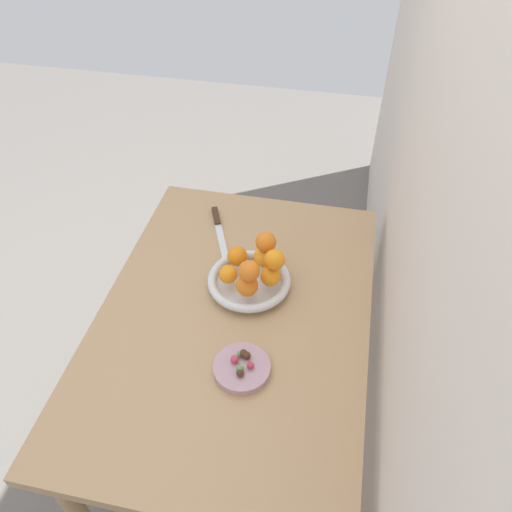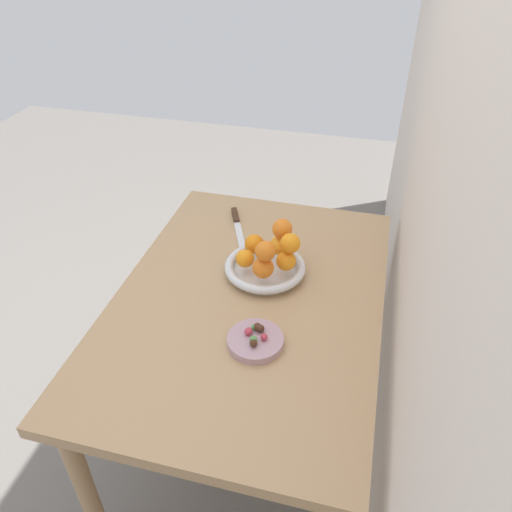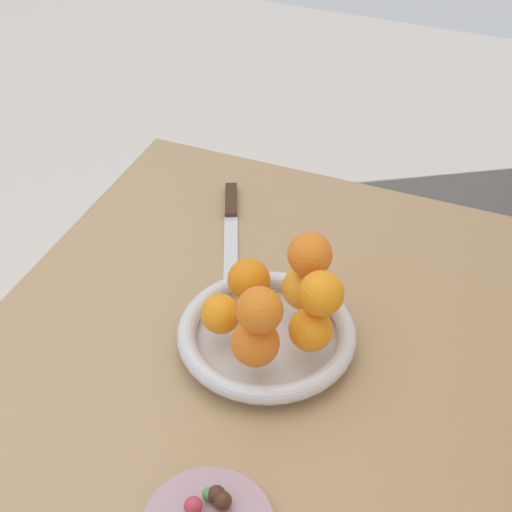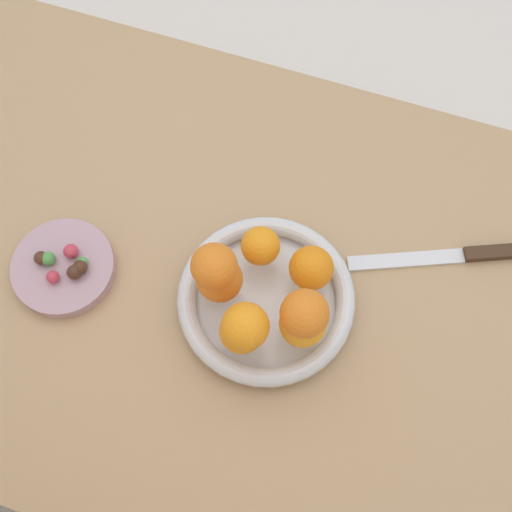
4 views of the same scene
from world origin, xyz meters
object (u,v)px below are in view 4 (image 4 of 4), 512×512
candy_ball_2 (48,259)px  orange_3 (311,268)px  fruit_bowl (266,299)px  candy_ball_0 (82,262)px  orange_7 (305,313)px  orange_1 (242,331)px  candy_dish (64,268)px  orange_5 (214,266)px  candy_ball_5 (74,272)px  dining_table (201,288)px  candy_ball_4 (53,277)px  candy_ball_6 (71,251)px  orange_2 (303,324)px  candy_ball_3 (80,267)px  orange_6 (245,326)px  candy_ball_1 (41,258)px  orange_4 (261,246)px  knife (453,256)px  orange_0 (219,279)px

candy_ball_2 → orange_3: bearing=-165.8°
fruit_bowl → candy_ball_0: size_ratio=15.54×
orange_7 → candy_ball_2: bearing=1.0°
orange_1 → orange_3: orange_3 is taller
fruit_bowl → candy_dish: (0.29, 0.04, -0.01)m
orange_5 → candy_ball_5: size_ratio=2.81×
dining_table → candy_ball_4: (0.18, 0.09, 0.12)m
candy_dish → candy_ball_2: 0.03m
dining_table → candy_ball_6: (0.17, 0.04, 0.12)m
orange_2 → candy_ball_6: 0.34m
candy_ball_3 → orange_2: bearing=-178.2°
orange_5 → candy_ball_3: orange_5 is taller
orange_1 → orange_5: 0.10m
orange_6 → candy_ball_4: 0.30m
candy_ball_0 → candy_ball_5: candy_ball_5 is taller
fruit_bowl → candy_ball_5: (0.27, 0.05, 0.01)m
candy_ball_2 → candy_ball_4: bearing=127.4°
candy_dish → orange_5: size_ratio=2.47×
candy_ball_1 → orange_2: bearing=-177.8°
orange_4 → candy_ball_2: size_ratio=2.71×
orange_3 → orange_7: bearing=98.1°
orange_5 → knife: 0.37m
knife → orange_4: bearing=20.8°
orange_0 → orange_4: bearing=-119.1°
fruit_bowl → orange_4: (0.03, -0.06, 0.05)m
candy_ball_5 → knife: (-0.50, -0.21, -0.03)m
orange_3 → orange_6: bearing=67.0°
dining_table → candy_ball_6: 0.21m
candy_ball_6 → knife: size_ratio=0.08×
orange_4 → candy_ball_4: bearing=24.9°
orange_7 → candy_ball_1: 0.39m
orange_0 → candy_ball_1: 0.26m
candy_ball_0 → candy_ball_6: size_ratio=0.75×
candy_ball_4 → orange_1: bearing=-179.8°
candy_dish → dining_table: bearing=-160.0°
candy_ball_0 → candy_ball_1: candy_ball_1 is taller
orange_2 → candy_ball_2: size_ratio=3.11×
orange_2 → orange_5: 0.14m
orange_3 → candy_ball_2: bearing=14.2°
orange_4 → orange_6: bearing=100.4°
dining_table → knife: bearing=-158.8°
fruit_bowl → candy_ball_2: 0.31m
orange_5 → candy_ball_1: size_ratio=2.98×
dining_table → candy_ball_2: 0.24m
orange_6 → candy_ball_6: size_ratio=2.82×
candy_ball_3 → orange_7: bearing=-179.2°
orange_6 → orange_7: size_ratio=0.97×
orange_1 → orange_7: size_ratio=0.97×
orange_1 → candy_ball_1: size_ratio=2.96×
candy_ball_5 → candy_ball_3: bearing=-116.5°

